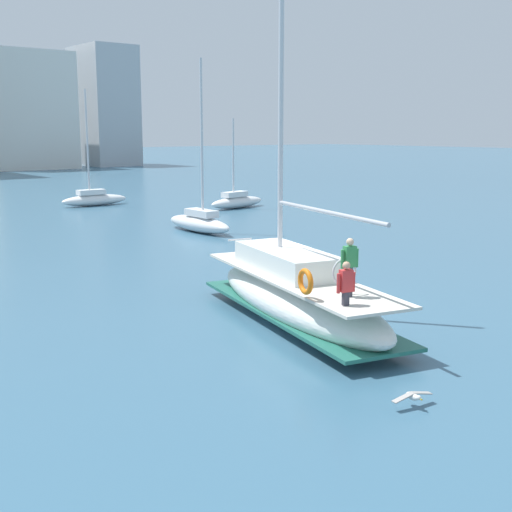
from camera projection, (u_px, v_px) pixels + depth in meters
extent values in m
plane|color=#38607A|center=(310.00, 303.00, 23.06)|extent=(400.00, 400.00, 0.00)
ellipsoid|color=white|center=(297.00, 301.00, 20.60)|extent=(4.71, 9.90, 1.40)
cube|color=#236656|center=(297.00, 311.00, 20.66)|extent=(4.69, 9.72, 0.10)
cube|color=beige|center=(297.00, 277.00, 20.47)|extent=(4.41, 9.38, 0.08)
cube|color=white|center=(287.00, 260.00, 21.04)|extent=(2.70, 4.60, 0.70)
cylinder|color=silver|center=(281.00, 91.00, 20.53)|extent=(0.16, 0.16, 11.00)
cylinder|color=#B7B7BC|center=(327.00, 212.00, 18.57)|extent=(1.55, 5.61, 0.12)
cylinder|color=silver|center=(240.00, 239.00, 24.32)|extent=(0.89, 0.28, 0.06)
torus|color=orange|center=(305.00, 282.00, 17.53)|extent=(0.31, 0.71, 0.70)
cylinder|color=#33333D|center=(349.00, 282.00, 17.81)|extent=(0.20, 0.20, 0.80)
cube|color=#338C4C|center=(350.00, 257.00, 17.69)|extent=(0.36, 0.27, 0.56)
sphere|color=beige|center=(350.00, 242.00, 17.61)|extent=(0.20, 0.20, 0.20)
cylinder|color=#338C4C|center=(342.00, 259.00, 17.61)|extent=(0.09, 0.09, 0.50)
cylinder|color=#338C4C|center=(357.00, 258.00, 17.79)|extent=(0.09, 0.09, 0.50)
cylinder|color=#33333D|center=(346.00, 298.00, 16.98)|extent=(0.20, 0.20, 0.35)
cube|color=red|center=(346.00, 281.00, 16.90)|extent=(0.36, 0.27, 0.56)
sphere|color=tan|center=(346.00, 265.00, 16.83)|extent=(0.20, 0.20, 0.20)
cylinder|color=red|center=(338.00, 283.00, 16.82)|extent=(0.09, 0.09, 0.50)
cylinder|color=red|center=(353.00, 282.00, 17.00)|extent=(0.09, 0.09, 0.50)
torus|color=silver|center=(344.00, 272.00, 17.98)|extent=(0.75, 0.25, 0.76)
ellipsoid|color=silver|center=(199.00, 224.00, 39.29)|extent=(1.39, 5.78, 0.93)
cube|color=silver|center=(201.00, 213.00, 38.94)|extent=(0.90, 2.31, 0.40)
cylinder|color=silver|center=(202.00, 139.00, 38.06)|extent=(0.14, 0.14, 8.84)
ellipsoid|color=white|center=(95.00, 200.00, 53.03)|extent=(5.43, 1.29, 0.88)
cube|color=white|center=(91.00, 192.00, 52.74)|extent=(2.17, 0.83, 0.40)
cylinder|color=silver|center=(87.00, 143.00, 51.96)|extent=(0.14, 0.14, 8.04)
ellipsoid|color=white|center=(237.00, 202.00, 51.41)|extent=(5.51, 2.11, 0.87)
cube|color=white|center=(235.00, 194.00, 51.10)|extent=(2.25, 1.16, 0.40)
cylinder|color=silver|center=(233.00, 158.00, 50.50)|extent=(0.13, 0.13, 5.84)
ellipsoid|color=silver|center=(412.00, 396.00, 14.36)|extent=(0.24, 0.38, 0.16)
sphere|color=silver|center=(419.00, 398.00, 14.20)|extent=(0.11, 0.11, 0.11)
cone|color=gold|center=(421.00, 399.00, 14.14)|extent=(0.05, 0.08, 0.04)
cube|color=#9E9993|center=(422.00, 393.00, 14.49)|extent=(0.53, 0.22, 0.13)
cube|color=#9E9993|center=(403.00, 398.00, 14.23)|extent=(0.53, 0.22, 0.13)
cube|color=silver|center=(23.00, 111.00, 104.05)|extent=(12.42, 12.84, 17.55)
cube|color=#B2B7BC|center=(104.00, 107.00, 113.52)|extent=(7.84, 11.47, 19.55)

